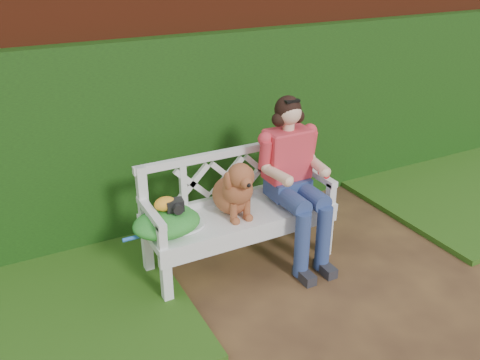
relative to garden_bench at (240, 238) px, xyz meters
name	(u,v)px	position (x,y,z in m)	size (l,w,h in m)	color
ground	(357,300)	(0.53, -0.82, -0.24)	(60.00, 60.00, 0.00)	#3A2519
brick_wall	(237,92)	(0.53, 1.08, 0.86)	(10.00, 0.30, 2.20)	#61220E
ivy_hedge	(248,124)	(0.53, 0.86, 0.61)	(10.00, 0.18, 1.70)	#1D5211
grass_right	(479,184)	(2.93, 0.08, -0.21)	(2.60, 2.00, 0.05)	#12340D
garden_bench	(240,238)	(0.00, 0.00, 0.00)	(1.58, 0.60, 0.48)	white
seated_woman	(289,183)	(0.43, -0.02, 0.40)	(0.54, 0.72, 1.28)	#FF4C7C
dog	(233,186)	(-0.06, -0.01, 0.47)	(0.31, 0.42, 0.47)	olive
tennis_racket	(179,226)	(-0.52, -0.02, 0.26)	(0.65, 0.27, 0.03)	white
green_bag	(167,222)	(-0.61, -0.03, 0.32)	(0.49, 0.38, 0.17)	#1F7321
camera_item	(175,205)	(-0.54, -0.04, 0.45)	(0.12, 0.09, 0.08)	black
baseball_glove	(165,204)	(-0.60, -0.01, 0.46)	(0.16, 0.12, 0.10)	orange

